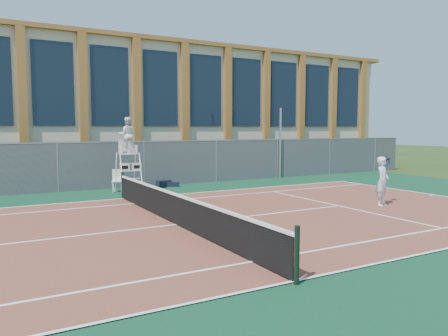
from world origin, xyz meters
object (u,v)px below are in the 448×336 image
steel_pole (280,143)px  tennis_player (382,181)px  plastic_chair (117,179)px  umpire_chair (127,137)px

steel_pole → tennis_player: (-2.29, -9.40, -1.08)m
steel_pole → plastic_chair: bearing=-173.8°
steel_pole → tennis_player: bearing=-103.7°
steel_pole → plastic_chair: (-9.78, -1.06, -1.40)m
umpire_chair → plastic_chair: (-0.32, 0.59, -1.86)m
tennis_player → steel_pole: bearing=76.3°
plastic_chair → tennis_player: size_ratio=0.56×
plastic_chair → tennis_player: bearing=-48.1°
steel_pole → tennis_player: size_ratio=2.23×
umpire_chair → plastic_chair: bearing=117.9°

